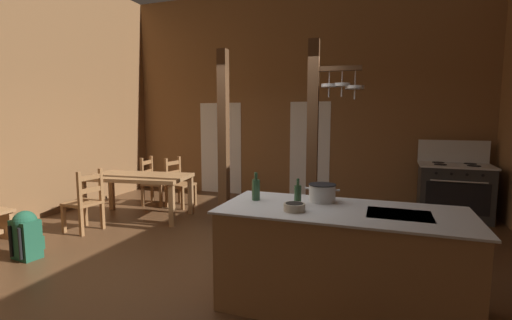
{
  "coord_description": "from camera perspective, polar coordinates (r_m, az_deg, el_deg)",
  "views": [
    {
      "loc": [
        1.78,
        -3.59,
        1.72
      ],
      "look_at": [
        0.26,
        0.74,
        1.17
      ],
      "focal_mm": 24.97,
      "sensor_mm": 36.0,
      "label": 1
    }
  ],
  "objects": [
    {
      "name": "stove_range",
      "position": [
        7.02,
        29.1,
        -4.24
      ],
      "size": [
        1.16,
        0.85,
        1.32
      ],
      "color": "#2C2C2C",
      "rests_on": "ground_plane"
    },
    {
      "name": "bottle_short_on_counter",
      "position": [
        3.5,
        -0.01,
        -4.68
      ],
      "size": [
        0.08,
        0.08,
        0.27
      ],
      "color": "#2D5638",
      "rests_on": "kitchen_island"
    },
    {
      "name": "kitchen_island",
      "position": [
        3.41,
        13.36,
        -15.15
      ],
      "size": [
        2.17,
        0.98,
        0.91
      ],
      "color": "#9E7044",
      "rests_on": "ground_plane"
    },
    {
      "name": "stockpot_on_counter",
      "position": [
        3.5,
        10.55,
        -5.19
      ],
      "size": [
        0.33,
        0.26,
        0.17
      ],
      "color": "silver",
      "rests_on": "kitchen_island"
    },
    {
      "name": "glazed_panel_back_right",
      "position": [
        7.53,
        8.57,
        1.42
      ],
      "size": [
        0.84,
        0.01,
        2.05
      ],
      "primitive_type": "cube",
      "color": "white",
      "rests_on": "ground_plane"
    },
    {
      "name": "ladderback_chair_at_table_end",
      "position": [
        7.11,
        -12.29,
        -3.65
      ],
      "size": [
        0.5,
        0.5,
        0.95
      ],
      "color": "olive",
      "rests_on": "ground_plane"
    },
    {
      "name": "ladderback_chair_near_window",
      "position": [
        7.35,
        -16.09,
        -3.42
      ],
      "size": [
        0.5,
        0.5,
        0.95
      ],
      "color": "olive",
      "rests_on": "ground_plane"
    },
    {
      "name": "wall_back",
      "position": [
        7.67,
        6.05,
        10.26
      ],
      "size": [
        8.24,
        0.14,
        4.38
      ],
      "primitive_type": "cube",
      "color": "brown",
      "rests_on": "ground_plane"
    },
    {
      "name": "ground_plane",
      "position": [
        4.38,
        -6.68,
        -17.1
      ],
      "size": [
        8.24,
        8.37,
        0.1
      ],
      "primitive_type": "cube",
      "color": "#4C301C"
    },
    {
      "name": "dining_table",
      "position": [
        6.45,
        -18.33,
        -3.1
      ],
      "size": [
        1.81,
        1.12,
        0.74
      ],
      "color": "#9E7044",
      "rests_on": "ground_plane"
    },
    {
      "name": "ladderback_chair_by_post",
      "position": [
        6.0,
        -25.71,
        -6.1
      ],
      "size": [
        0.48,
        0.48,
        0.95
      ],
      "color": "olive",
      "rests_on": "ground_plane"
    },
    {
      "name": "support_post_with_pot_rack",
      "position": [
        4.79,
        9.62,
        3.9
      ],
      "size": [
        0.73,
        0.26,
        2.73
      ],
      "color": "brown",
      "rests_on": "ground_plane"
    },
    {
      "name": "glazed_door_back_left",
      "position": [
        8.17,
        -5.69,
        1.88
      ],
      "size": [
        1.0,
        0.01,
        2.05
      ],
      "primitive_type": "cube",
      "color": "white",
      "rests_on": "ground_plane"
    },
    {
      "name": "bottle_tall_on_counter",
      "position": [
        3.32,
        6.7,
        -5.55
      ],
      "size": [
        0.07,
        0.07,
        0.25
      ],
      "color": "#2D5638",
      "rests_on": "kitchen_island"
    },
    {
      "name": "mixing_bowl_on_counter",
      "position": [
        3.13,
        6.16,
        -7.49
      ],
      "size": [
        0.19,
        0.19,
        0.07
      ],
      "color": "#B2A893",
      "rests_on": "kitchen_island"
    },
    {
      "name": "backpack",
      "position": [
        5.26,
        -32.95,
        -9.84
      ],
      "size": [
        0.34,
        0.33,
        0.6
      ],
      "color": "#1E5138",
      "rests_on": "ground_plane"
    },
    {
      "name": "support_post_center",
      "position": [
        5.43,
        -5.21,
        3.0
      ],
      "size": [
        0.14,
        0.14,
        2.73
      ],
      "color": "brown",
      "rests_on": "ground_plane"
    }
  ]
}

